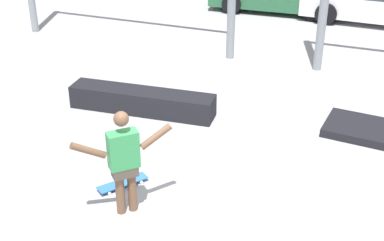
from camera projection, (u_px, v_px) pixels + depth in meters
The scene contains 4 objects.
ground_plane at pixel (179, 199), 8.09m from camera, with size 36.00×36.00×0.00m, color #9E9EA3.
skateboarder at pixel (124, 159), 7.42m from camera, with size 1.11×1.08×1.62m.
skateboard at pixel (123, 183), 8.36m from camera, with size 0.65×0.78×0.08m.
grind_box at pixel (142, 101), 10.61m from camera, with size 2.92×0.54×0.46m, color black.
Camera 1 is at (2.55, -6.11, 4.80)m, focal length 50.00 mm.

